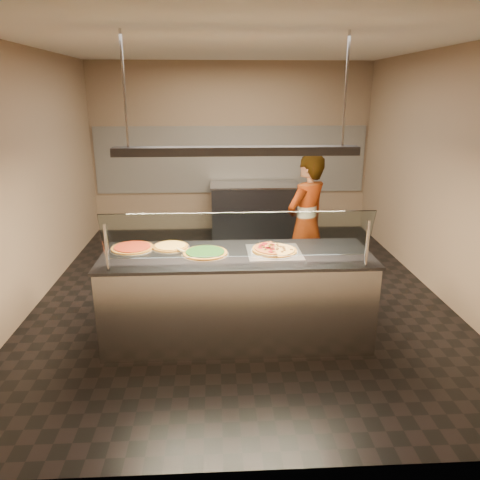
{
  "coord_description": "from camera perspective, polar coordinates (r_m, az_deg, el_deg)",
  "views": [
    {
      "loc": [
        -0.3,
        -5.57,
        2.48
      ],
      "look_at": [
        -0.06,
        -0.98,
        1.02
      ],
      "focal_mm": 35.0,
      "sensor_mm": 36.0,
      "label": 1
    }
  ],
  "objects": [
    {
      "name": "worker",
      "position": [
        5.98,
        8.05,
        1.98
      ],
      "size": [
        0.76,
        0.74,
        1.77
      ],
      "primitive_type": "imported",
      "rotation": [
        0.0,
        0.0,
        3.85
      ],
      "color": "#323038",
      "rests_on": "ground"
    },
    {
      "name": "ceiling",
      "position": [
        5.6,
        0.02,
        23.06
      ],
      "size": [
        5.0,
        6.0,
        0.02
      ],
      "primitive_type": "cube",
      "color": "silver",
      "rests_on": "wall_back"
    },
    {
      "name": "tile_band",
      "position": [
        8.63,
        -1.07,
        9.76
      ],
      "size": [
        4.9,
        0.02,
        1.2
      ],
      "primitive_type": "cube",
      "color": "silver",
      "rests_on": "wall_back"
    },
    {
      "name": "half_pizza_sausage",
      "position": [
        4.75,
        5.49,
        -1.16
      ],
      "size": [
        0.23,
        0.45,
        0.04
      ],
      "color": "brown",
      "rests_on": "perforated_tray"
    },
    {
      "name": "lamp_rod_left",
      "position": [
        4.48,
        -13.94,
        17.34
      ],
      "size": [
        0.02,
        0.02,
        1.01
      ],
      "primitive_type": "cylinder",
      "color": "#B7B7BC",
      "rests_on": "ceiling"
    },
    {
      "name": "pizza_spatula",
      "position": [
        4.72,
        -6.52,
        -1.27
      ],
      "size": [
        0.28,
        0.17,
        0.02
      ],
      "color": "#B7B7BC",
      "rests_on": "pizza_spinach"
    },
    {
      "name": "ground",
      "position": [
        6.1,
        0.02,
        -6.45
      ],
      "size": [
        5.0,
        6.0,
        0.02
      ],
      "primitive_type": "cube",
      "color": "black",
      "rests_on": "ground"
    },
    {
      "name": "pizza_tomato",
      "position": [
        4.95,
        -12.97,
        -0.9
      ],
      "size": [
        0.46,
        0.46,
        0.03
      ],
      "color": "silver",
      "rests_on": "serving_counter"
    },
    {
      "name": "perforated_tray",
      "position": [
        4.74,
        4.19,
        -1.43
      ],
      "size": [
        0.54,
        0.54,
        0.01
      ],
      "color": "silver",
      "rests_on": "serving_counter"
    },
    {
      "name": "pizza_cheese",
      "position": [
        4.92,
        -8.46,
        -0.77
      ],
      "size": [
        0.4,
        0.4,
        0.03
      ],
      "color": "silver",
      "rests_on": "serving_counter"
    },
    {
      "name": "wall_right",
      "position": [
        6.31,
        23.61,
        7.24
      ],
      "size": [
        0.02,
        6.0,
        3.0
      ],
      "primitive_type": "cube",
      "color": "#90775D",
      "rests_on": "ground"
    },
    {
      "name": "lamp_rod_right",
      "position": [
        4.58,
        12.78,
        17.42
      ],
      "size": [
        0.02,
        0.02,
        1.01
      ],
      "primitive_type": "cylinder",
      "color": "#B7B7BC",
      "rests_on": "ceiling"
    },
    {
      "name": "heat_lamp_housing",
      "position": [
        4.45,
        -0.43,
        10.8
      ],
      "size": [
        2.3,
        0.18,
        0.08
      ],
      "primitive_type": "cube",
      "color": "#323237",
      "rests_on": "ceiling"
    },
    {
      "name": "pizza_spinach",
      "position": [
        4.68,
        -4.27,
        -1.56
      ],
      "size": [
        0.47,
        0.47,
        0.03
      ],
      "color": "silver",
      "rests_on": "serving_counter"
    },
    {
      "name": "serving_counter",
      "position": [
        4.85,
        -0.39,
        -6.88
      ],
      "size": [
        2.71,
        0.94,
        0.93
      ],
      "color": "#B7B7BC",
      "rests_on": "ground"
    },
    {
      "name": "sneeze_guard",
      "position": [
        4.26,
        -0.19,
        0.54
      ],
      "size": [
        2.47,
        0.18,
        0.54
      ],
      "color": "#B7B7BC",
      "rests_on": "serving_counter"
    },
    {
      "name": "wall_front",
      "position": [
        2.75,
        3.44,
        -3.22
      ],
      "size": [
        5.0,
        0.02,
        3.0
      ],
      "primitive_type": "cube",
      "color": "#90775D",
      "rests_on": "ground"
    },
    {
      "name": "prep_table",
      "position": [
        8.39,
        1.82,
        3.72
      ],
      "size": [
        1.58,
        0.74,
        0.93
      ],
      "color": "#323237",
      "rests_on": "ground"
    },
    {
      "name": "half_pizza_pepperoni",
      "position": [
        4.72,
        2.91,
        -1.13
      ],
      "size": [
        0.24,
        0.45,
        0.05
      ],
      "color": "brown",
      "rests_on": "perforated_tray"
    },
    {
      "name": "wall_back",
      "position": [
        8.64,
        -1.09,
        11.1
      ],
      "size": [
        5.0,
        0.02,
        3.0
      ],
      "primitive_type": "cube",
      "color": "#90775D",
      "rests_on": "ground"
    },
    {
      "name": "wall_left",
      "position": [
        6.07,
        -24.56,
        6.75
      ],
      "size": [
        0.02,
        6.0,
        3.0
      ],
      "primitive_type": "cube",
      "color": "#90775D",
      "rests_on": "ground"
    }
  ]
}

